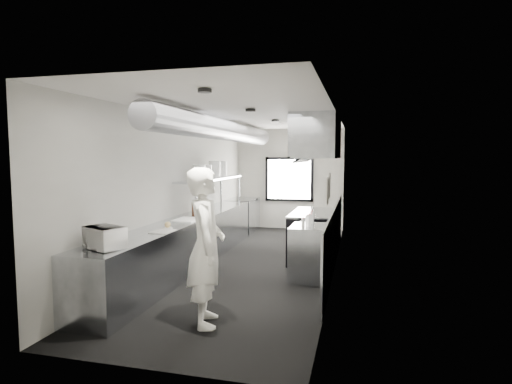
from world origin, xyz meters
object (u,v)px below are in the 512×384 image
Objects in this scene: bottle_station at (311,252)px; knife_block at (195,207)px; squeeze_bottle_a at (303,224)px; squeeze_bottle_b at (309,221)px; pass_shelf at (212,180)px; plate_stack_a at (199,172)px; plate_stack_b at (207,172)px; cutting_board at (187,219)px; squeeze_bottle_d at (311,219)px; microwave at (104,238)px; deli_tub_a at (100,240)px; line_cook at (206,247)px; plate_stack_d at (222,169)px; squeeze_bottle_c at (307,221)px; deli_tub_b at (121,235)px; far_work_table at (242,215)px; plate_stack_c at (215,169)px; squeeze_bottle_e at (312,217)px; small_plate at (168,228)px; exhaust_hood at (317,138)px; prep_counter at (187,243)px.

knife_block is (-2.46, 1.00, 0.56)m from bottle_station.
squeeze_bottle_b is at bearing 72.66° from squeeze_bottle_a.
plate_stack_a is at bearing -92.22° from pass_shelf.
bottle_station is 3.06× the size of plate_stack_b.
plate_stack_a reaches higher than squeeze_bottle_b.
cutting_board is 3.32× the size of squeeze_bottle_d.
microwave is 1.55× the size of plate_stack_b.
squeeze_bottle_b is at bearing -34.39° from knife_block.
deli_tub_a is at bearing -143.44° from squeeze_bottle_a.
line_cook is 4.69m from plate_stack_d.
plate_stack_a is at bearing 155.47° from squeeze_bottle_c.
cutting_board is at bearing -177.64° from squeeze_bottle_d.
deli_tub_b is at bearing -91.69° from plate_stack_d.
plate_stack_a is (-1.35, 3.13, 0.77)m from line_cook.
far_work_table is at bearing 119.57° from squeeze_bottle_c.
plate_stack_a is 0.84× the size of plate_stack_d.
plate_stack_a reaches higher than bottle_station.
squeeze_bottle_b is (2.43, 1.59, 0.05)m from deli_tub_b.
plate_stack_c is 2.92m from squeeze_bottle_e.
microwave reaches higher than deli_tub_b.
cutting_board is (0.06, 2.39, -0.13)m from microwave.
plate_stack_b is at bearing -87.35° from plate_stack_c.
pass_shelf is 18.73× the size of small_plate.
small_plate is 0.81× the size of squeeze_bottle_b.
plate_stack_b reaches higher than pass_shelf.
line_cook is 4.17× the size of microwave.
squeeze_bottle_d is (2.35, -0.84, -0.74)m from plate_stack_a.
deli_tub_a and deli_tub_b have the same top height.
far_work_table is 2.19× the size of cutting_board.
squeeze_bottle_b is (1.00, 2.02, 0.05)m from line_cook.
squeeze_bottle_a is at bearing 30.26° from deli_tub_b.
bottle_station is 0.75× the size of far_work_table.
plate_stack_b is at bearing 87.92° from deli_tub_b.
small_plate is (0.12, 1.49, -0.13)m from microwave.
squeeze_bottle_c is (-0.04, 0.06, -0.01)m from squeeze_bottle_b.
small_plate is 0.97× the size of squeeze_bottle_d.
plate_stack_d is (0.13, 1.30, 0.74)m from knife_block.
exhaust_hood is 1.87m from squeeze_bottle_d.
squeeze_bottle_a is (0.93, 1.81, 0.03)m from line_cook.
small_plate is at bearing -85.49° from plate_stack_b.
far_work_table is 6.08× the size of squeeze_bottle_b.
microwave is 2.65× the size of squeeze_bottle_c.
plate_stack_b is (-0.17, 2.18, 0.81)m from small_plate.
knife_block is 0.73× the size of plate_stack_a.
cutting_board is at bearing 9.58° from line_cook.
squeeze_bottle_c is at bearing -95.07° from squeeze_bottle_e.
prep_counter is 1.51m from plate_stack_a.
squeeze_bottle_e is (2.27, 0.14, 0.54)m from prep_counter.
squeeze_bottle_b is at bearing 38.94° from deli_tub_a.
deli_tub_b is 0.80× the size of squeeze_bottle_e.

